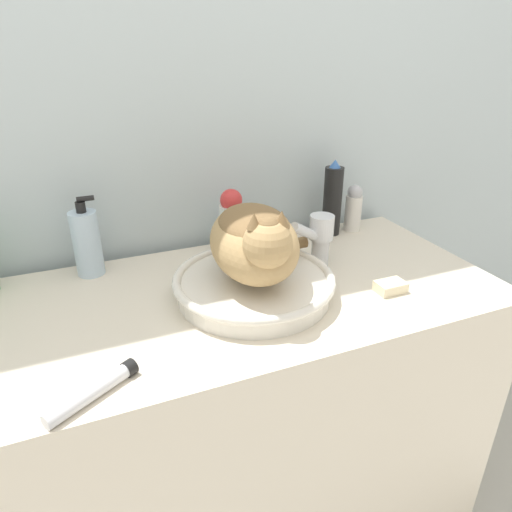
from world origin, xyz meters
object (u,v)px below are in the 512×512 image
at_px(cream_tube, 94,391).
at_px(cat, 255,239).
at_px(lotion_bottle_white, 232,221).
at_px(soap_pump_bottle, 87,243).
at_px(soap_bar, 390,287).
at_px(faucet, 319,237).
at_px(deodorant_stick, 353,208).
at_px(hairspray_can_black, 332,200).

bearing_deg(cream_tube, cat, 28.14).
xyz_separation_m(cat, lotion_bottle_white, (0.04, 0.26, -0.06)).
bearing_deg(cream_tube, soap_pump_bottle, 86.17).
bearing_deg(soap_bar, soap_pump_bottle, 150.32).
height_order(faucet, deodorant_stick, faucet).
xyz_separation_m(faucet, soap_pump_bottle, (-0.53, 0.18, 0.00)).
relative_size(hairspray_can_black, cream_tube, 1.43).
bearing_deg(cream_tube, lotion_bottle_white, 48.78).
bearing_deg(cat, soap_bar, 81.29).
distance_m(hairspray_can_black, soap_bar, 0.37).
height_order(faucet, soap_pump_bottle, soap_pump_bottle).
distance_m(deodorant_stick, cream_tube, 0.90).
xyz_separation_m(cat, hairspray_can_black, (0.35, 0.26, -0.04)).
bearing_deg(lotion_bottle_white, soap_bar, -54.28).
relative_size(soap_pump_bottle, cream_tube, 1.27).
height_order(lotion_bottle_white, deodorant_stick, lotion_bottle_white).
relative_size(faucet, cream_tube, 0.93).
height_order(soap_pump_bottle, soap_bar, soap_pump_bottle).
relative_size(lotion_bottle_white, cream_tube, 1.11).
bearing_deg(hairspray_can_black, soap_bar, -98.60).
bearing_deg(lotion_bottle_white, soap_pump_bottle, -180.00).
bearing_deg(deodorant_stick, cat, -148.19).
bearing_deg(hairspray_can_black, cream_tube, -147.27).
distance_m(faucet, cream_tube, 0.62).
relative_size(cat, soap_bar, 4.60).
bearing_deg(deodorant_stick, soap_pump_bottle, -180.00).
bearing_deg(cream_tube, hairspray_can_black, 32.73).
relative_size(faucet, lotion_bottle_white, 0.84).
distance_m(faucet, soap_pump_bottle, 0.56).
bearing_deg(cat, lotion_bottle_white, 179.91).
xyz_separation_m(cat, faucet, (0.20, 0.08, -0.06)).
distance_m(faucet, hairspray_can_black, 0.23).
xyz_separation_m(cat, deodorant_stick, (0.42, 0.26, -0.07)).
xyz_separation_m(lotion_bottle_white, cream_tube, (-0.40, -0.45, -0.07)).
bearing_deg(cat, cream_tube, -53.27).
bearing_deg(hairspray_can_black, faucet, -128.77).
bearing_deg(cat, deodorant_stick, 130.40).
distance_m(faucet, soap_bar, 0.21).
distance_m(lotion_bottle_white, deodorant_stick, 0.38).
height_order(hairspray_can_black, cream_tube, hairspray_can_black).
distance_m(cat, lotion_bottle_white, 0.27).
relative_size(faucet, hairspray_can_black, 0.65).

